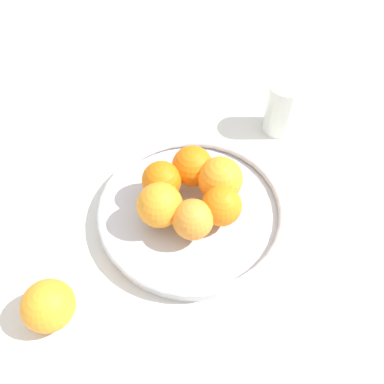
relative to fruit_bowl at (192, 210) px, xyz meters
The scene contains 5 objects.
ground_plane 0.02m from the fruit_bowl, ahead, with size 4.00×4.00×0.00m, color silver.
fruit_bowl is the anchor object (origin of this frame).
orange_pile 0.05m from the fruit_bowl, 78.32° to the left, with size 0.19×0.16×0.08m.
stray_orange 0.27m from the fruit_bowl, 166.91° to the right, with size 0.07×0.07×0.07m, color orange.
drinking_glass 0.30m from the fruit_bowl, 22.57° to the left, with size 0.07×0.07×0.11m, color silver.
Camera 1 is at (-0.18, -0.33, 0.55)m, focal length 35.00 mm.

